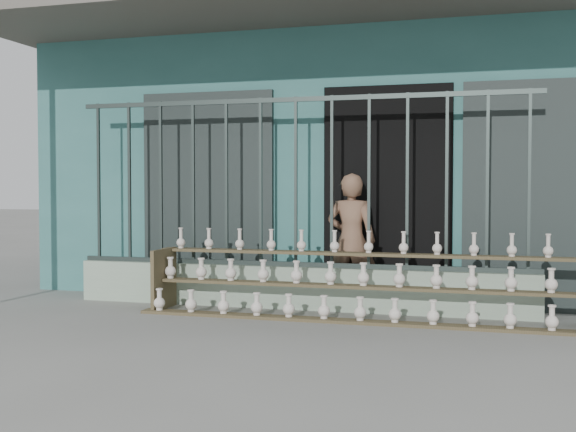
# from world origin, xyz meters

# --- Properties ---
(ground) EXTENTS (60.00, 60.00, 0.00)m
(ground) POSITION_xyz_m (0.00, 0.00, 0.00)
(ground) COLOR slate
(workshop_building) EXTENTS (7.40, 6.60, 3.21)m
(workshop_building) POSITION_xyz_m (0.00, 4.23, 1.62)
(workshop_building) COLOR #316764
(workshop_building) RESTS_ON ground
(parapet_wall) EXTENTS (5.00, 0.20, 0.45)m
(parapet_wall) POSITION_xyz_m (0.00, 1.30, 0.23)
(parapet_wall) COLOR #91A890
(parapet_wall) RESTS_ON ground
(security_fence) EXTENTS (5.00, 0.04, 1.80)m
(security_fence) POSITION_xyz_m (-0.00, 1.30, 1.35)
(security_fence) COLOR #283330
(security_fence) RESTS_ON parapet_wall
(shelf_rack) EXTENTS (4.50, 0.68, 0.85)m
(shelf_rack) POSITION_xyz_m (0.80, 0.88, 0.36)
(shelf_rack) COLOR brown
(shelf_rack) RESTS_ON ground
(elderly_woman) EXTENTS (0.54, 0.36, 1.44)m
(elderly_woman) POSITION_xyz_m (0.55, 1.56, 0.72)
(elderly_woman) COLOR brown
(elderly_woman) RESTS_ON ground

